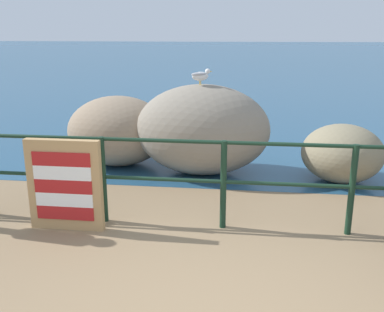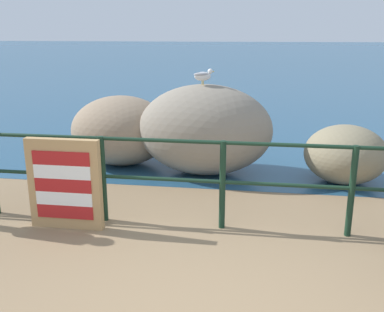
% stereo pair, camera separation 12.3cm
% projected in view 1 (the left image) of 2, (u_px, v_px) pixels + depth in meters
% --- Properties ---
extents(ground_plane, '(120.00, 120.00, 0.10)m').
position_uv_depth(ground_plane, '(243.00, 76.00, 22.36)').
color(ground_plane, '#846B4C').
extents(sea_surface, '(120.00, 90.00, 0.01)m').
position_uv_depth(sea_surface, '(247.00, 51.00, 49.17)').
color(sea_surface, navy).
rests_on(sea_surface, ground_plane).
extents(promenade_railing, '(8.38, 0.07, 1.02)m').
position_uv_depth(promenade_railing, '(224.00, 174.00, 4.87)').
color(promenade_railing, black).
rests_on(promenade_railing, ground_plane).
extents(folded_deckchair_stack, '(0.84, 0.10, 1.04)m').
position_uv_depth(folded_deckchair_stack, '(65.00, 185.00, 4.87)').
color(folded_deckchair_stack, tan).
rests_on(folded_deckchair_stack, ground_plane).
extents(breakwater_boulder_main, '(2.07, 1.41, 1.40)m').
position_uv_depth(breakwater_boulder_main, '(202.00, 130.00, 6.78)').
color(breakwater_boulder_main, gray).
rests_on(breakwater_boulder_main, ground).
extents(breakwater_boulder_left, '(1.66, 1.42, 1.15)m').
position_uv_depth(breakwater_boulder_left, '(118.00, 131.00, 7.28)').
color(breakwater_boulder_left, gray).
rests_on(breakwater_boulder_left, ground).
extents(breakwater_boulder_right, '(1.19, 1.17, 0.86)m').
position_uv_depth(breakwater_boulder_right, '(342.00, 153.00, 6.48)').
color(breakwater_boulder_right, gray).
rests_on(breakwater_boulder_right, ground).
extents(seagull, '(0.33, 0.24, 0.23)m').
position_uv_depth(seagull, '(200.00, 75.00, 6.48)').
color(seagull, gold).
rests_on(seagull, breakwater_boulder_main).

